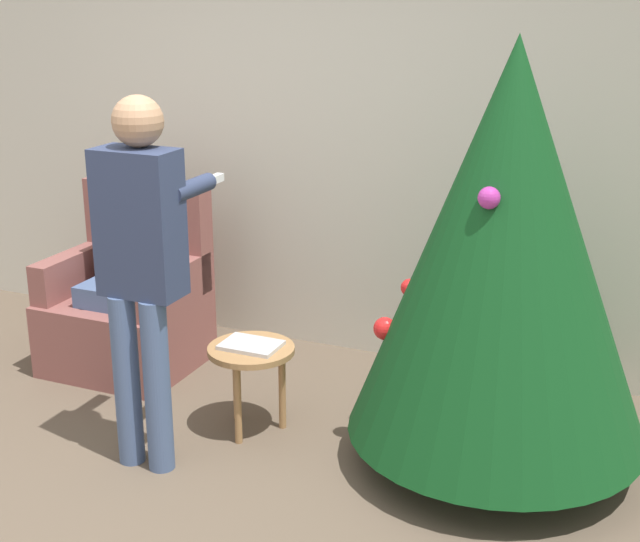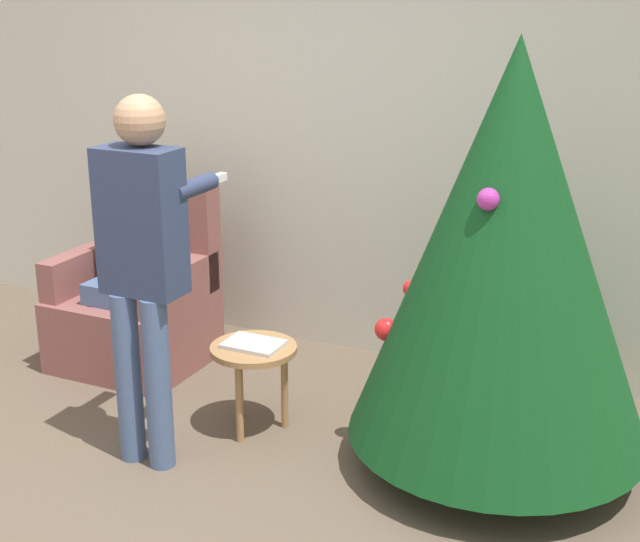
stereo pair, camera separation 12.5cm
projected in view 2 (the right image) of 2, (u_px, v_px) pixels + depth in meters
name	position (u px, v px, depth m)	size (l,w,h in m)	color
ground_plane	(110.00, 534.00, 3.62)	(14.00, 14.00, 0.00)	brown
wall_back	(337.00, 126.00, 5.12)	(8.00, 0.06, 2.70)	beige
christmas_tree	(507.00, 247.00, 3.83)	(1.35, 1.35, 1.95)	brown
armchair	(138.00, 304.00, 5.19)	(0.79, 0.71, 1.04)	brown
person_seated	(131.00, 252.00, 5.06)	(0.36, 0.46, 1.24)	#475B84
person_standing	(143.00, 253.00, 3.91)	(0.39, 0.57, 1.69)	#475B84
side_stool	(254.00, 358.00, 4.36)	(0.43, 0.43, 0.45)	#A37547
laptop	(253.00, 344.00, 4.34)	(0.28, 0.20, 0.02)	silver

